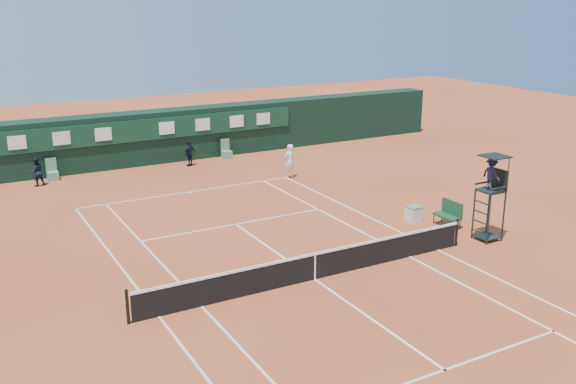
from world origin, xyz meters
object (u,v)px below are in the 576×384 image
(umpire_chair, at_px, (492,180))
(cooler, at_px, (413,213))
(player, at_px, (289,161))
(player_bench, at_px, (449,213))
(tennis_net, at_px, (315,266))

(umpire_chair, bearing_deg, cooler, 107.41)
(player, bearing_deg, umpire_chair, 87.93)
(player, bearing_deg, player_bench, 89.01)
(umpire_chair, bearing_deg, tennis_net, 179.26)
(umpire_chair, xyz_separation_m, player, (-2.29, 11.86, -1.54))
(cooler, bearing_deg, player_bench, -57.07)
(umpire_chair, bearing_deg, player, 100.94)
(tennis_net, relative_size, umpire_chair, 3.77)
(player_bench, xyz_separation_m, cooler, (-0.83, 1.28, -0.27))
(umpire_chair, distance_m, cooler, 4.00)
(umpire_chair, xyz_separation_m, cooler, (-1.01, 3.23, -2.13))
(tennis_net, distance_m, player_bench, 7.95)
(tennis_net, height_order, player, player)
(tennis_net, distance_m, umpire_chair, 8.15)
(umpire_chair, distance_m, player, 12.18)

